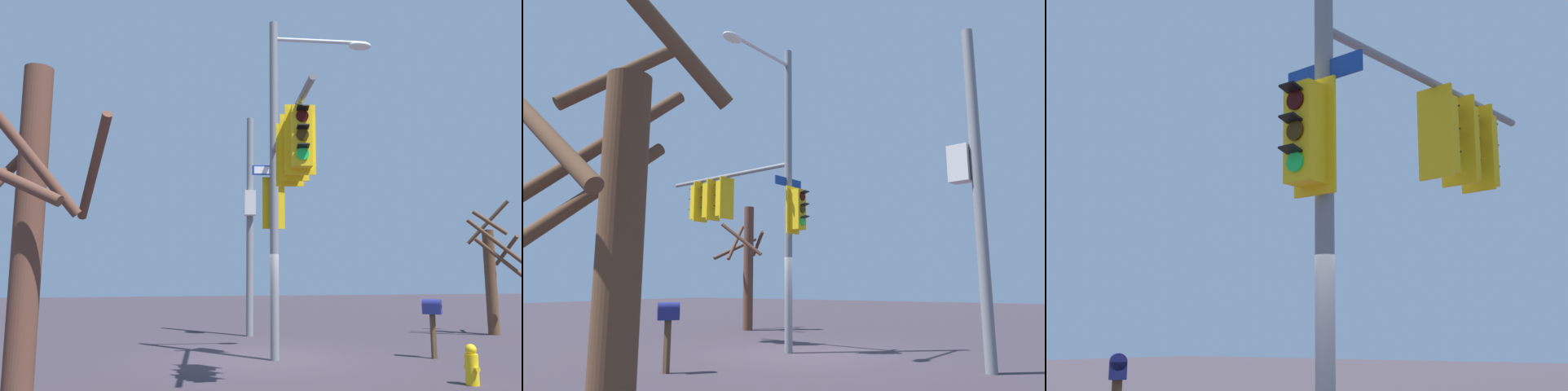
% 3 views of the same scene
% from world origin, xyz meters
% --- Properties ---
extents(main_signal_pole_assembly, '(5.49, 3.30, 8.51)m').
position_xyz_m(main_signal_pole_assembly, '(1.74, 0.10, 4.52)').
color(main_signal_pole_assembly, slate).
rests_on(main_signal_pole_assembly, ground).
extents(mailbox, '(0.47, 0.49, 1.41)m').
position_xyz_m(mailbox, '(0.92, 3.99, 1.11)').
color(mailbox, '#4C3823').
rests_on(mailbox, ground).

